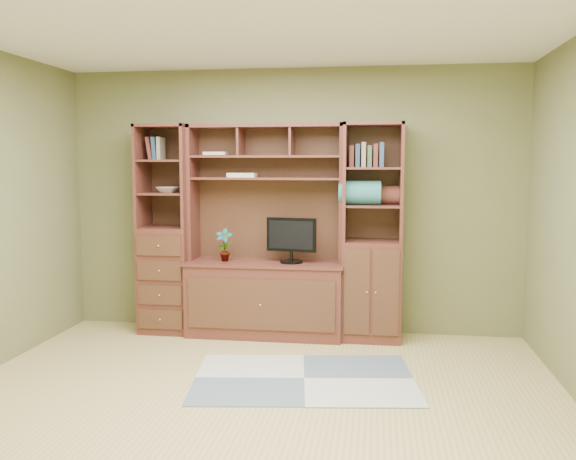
% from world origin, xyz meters
% --- Properties ---
extents(room, '(4.60, 4.10, 2.64)m').
position_xyz_m(room, '(0.00, 0.00, 1.30)').
color(room, tan).
rests_on(room, ground).
extents(center_hutch, '(1.54, 0.53, 2.05)m').
position_xyz_m(center_hutch, '(-0.23, 1.73, 1.02)').
color(center_hutch, '#52251C').
rests_on(center_hutch, ground).
extents(left_tower, '(0.50, 0.45, 2.05)m').
position_xyz_m(left_tower, '(-1.23, 1.77, 1.02)').
color(left_tower, '#52251C').
rests_on(left_tower, ground).
extents(right_tower, '(0.55, 0.45, 2.05)m').
position_xyz_m(right_tower, '(0.80, 1.77, 1.02)').
color(right_tower, '#52251C').
rests_on(right_tower, ground).
extents(rug, '(1.84, 1.35, 0.01)m').
position_xyz_m(rug, '(0.30, 0.57, 0.01)').
color(rug, gray).
rests_on(rug, ground).
extents(monitor, '(0.51, 0.29, 0.59)m').
position_xyz_m(monitor, '(0.04, 1.70, 1.03)').
color(monitor, black).
rests_on(monitor, center_hutch).
extents(orchid, '(0.17, 0.11, 0.32)m').
position_xyz_m(orchid, '(-0.62, 1.70, 0.89)').
color(orchid, '#AD4A3A').
rests_on(orchid, center_hutch).
extents(magazines, '(0.27, 0.20, 0.04)m').
position_xyz_m(magazines, '(-0.46, 1.82, 1.56)').
color(magazines, beige).
rests_on(magazines, center_hutch).
extents(bowl, '(0.22, 0.22, 0.05)m').
position_xyz_m(bowl, '(-1.20, 1.77, 1.42)').
color(bowl, beige).
rests_on(bowl, left_tower).
extents(blanket_teal, '(0.39, 0.22, 0.22)m').
position_xyz_m(blanket_teal, '(0.68, 1.73, 1.40)').
color(blanket_teal, '#2B716C').
rests_on(blanket_teal, right_tower).
extents(blanket_red, '(0.32, 0.18, 0.18)m').
position_xyz_m(blanket_red, '(0.92, 1.85, 1.38)').
color(blanket_red, brown).
rests_on(blanket_red, right_tower).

